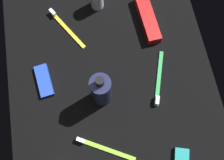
{
  "coord_description": "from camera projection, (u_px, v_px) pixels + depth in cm",
  "views": [
    {
      "loc": [
        -21.61,
        3.92,
        75.44
      ],
      "look_at": [
        0.0,
        0.0,
        3.0
      ],
      "focal_mm": 40.36,
      "sensor_mm": 36.0,
      "label": 1
    }
  ],
  "objects": [
    {
      "name": "ground_plane",
      "position": [
        112.0,
        83.0,
        0.79
      ],
      "size": [
        84.0,
        64.0,
        1.2
      ],
      "primitive_type": "cube",
      "color": "black"
    },
    {
      "name": "lotion_bottle",
      "position": [
        101.0,
        91.0,
        0.7
      ],
      "size": [
        5.73,
        5.73,
        17.91
      ],
      "color": "#1B1E42",
      "rests_on": "ground_plane"
    },
    {
      "name": "toothbrush_green",
      "position": [
        159.0,
        81.0,
        0.78
      ],
      "size": [
        17.43,
        6.93,
        2.1
      ],
      "color": "green",
      "rests_on": "ground_plane"
    },
    {
      "name": "toothbrush_lime",
      "position": [
        102.0,
        148.0,
        0.72
      ],
      "size": [
        9.83,
        16.3,
        2.1
      ],
      "color": "#8CD133",
      "rests_on": "ground_plane"
    },
    {
      "name": "toothbrush_yellow",
      "position": [
        65.0,
        26.0,
        0.84
      ],
      "size": [
        16.0,
        10.38,
        2.1
      ],
      "color": "yellow",
      "rests_on": "ground_plane"
    },
    {
      "name": "toothpaste_box_red",
      "position": [
        147.0,
        18.0,
        0.83
      ],
      "size": [
        17.84,
        5.5,
        3.2
      ],
      "primitive_type": "cube",
      "rotation": [
        0.0,
        0.0,
        0.06
      ],
      "color": "red",
      "rests_on": "ground_plane"
    },
    {
      "name": "snack_bar_blue",
      "position": [
        44.0,
        81.0,
        0.78
      ],
      "size": [
        10.84,
        5.34,
        1.5
      ],
      "primitive_type": "cube",
      "rotation": [
        0.0,
        0.0,
        0.13
      ],
      "color": "blue",
      "rests_on": "ground_plane"
    }
  ]
}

